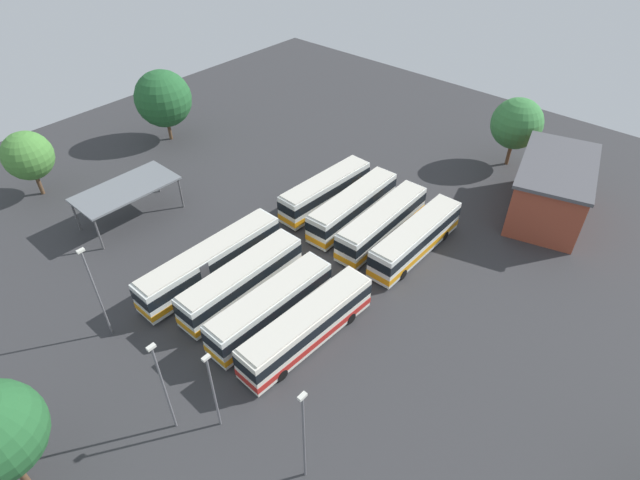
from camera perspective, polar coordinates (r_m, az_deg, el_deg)
ground_plane at (r=49.00m, az=-0.44°, el=-2.71°), size 95.83×95.83×0.00m
bus_row0_slot0 at (r=41.05m, az=-1.42°, el=-9.56°), size 12.92×3.18×3.48m
bus_row0_slot1 at (r=42.66m, az=-5.49°, el=-7.39°), size 12.16×2.94×3.48m
bus_row0_slot2 at (r=45.18m, az=-8.69°, el=-4.47°), size 12.51×2.71×3.48m
bus_row0_slot3 at (r=47.50m, az=-12.09°, el=-2.41°), size 14.83×2.88×3.48m
bus_row1_slot0 at (r=49.95m, az=10.66°, el=0.20°), size 12.33×2.69×3.48m
bus_row1_slot1 at (r=51.44m, az=6.98°, el=1.95°), size 12.50×2.93×3.48m
bus_row1_slot2 at (r=53.43m, az=3.71°, el=3.78°), size 12.42×2.95×3.48m
bus_row1_slot3 at (r=55.74m, az=0.64°, el=5.52°), size 11.99×3.11×3.48m
depot_building at (r=58.81m, az=24.42°, el=5.17°), size 13.97×10.16×6.24m
maintenance_shelter at (r=56.31m, az=-20.89°, el=5.30°), size 10.34×5.31×3.87m
lamp_post_far_corner at (r=35.34m, az=-11.87°, el=-15.96°), size 0.56×0.28×7.45m
lamp_post_mid_lot at (r=32.17m, az=-1.83°, el=-20.89°), size 0.56×0.28×8.76m
lamp_post_near_entrance at (r=42.99m, az=-23.75°, el=-5.17°), size 0.56×0.28×9.03m
lamp_post_by_building at (r=35.53m, az=-17.09°, el=-15.24°), size 0.56×0.28×8.63m
tree_northwest at (r=64.37m, az=-29.84°, el=8.17°), size 5.34×5.34×7.59m
tree_north_edge at (r=65.84m, az=21.12°, el=12.04°), size 6.01×6.01×8.47m
tree_west_edge at (r=70.34m, az=-17.11°, el=14.85°), size 7.18×7.18×9.28m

